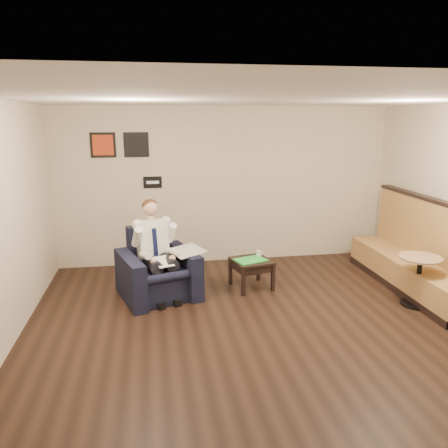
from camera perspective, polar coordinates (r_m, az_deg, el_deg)
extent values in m
plane|color=black|center=(5.53, 5.66, -14.39)|extent=(6.00, 6.00, 0.00)
cube|color=beige|center=(7.90, 0.21, 5.00)|extent=(6.00, 0.02, 2.80)
cube|color=beige|center=(2.47, 25.77, -16.95)|extent=(6.00, 0.02, 2.80)
cube|color=white|center=(4.89, 6.46, 15.97)|extent=(6.00, 6.00, 0.02)
cube|color=black|center=(7.76, -9.31, 5.41)|extent=(0.32, 0.02, 0.20)
cube|color=#BD3B17|center=(7.74, -15.52, 9.91)|extent=(0.42, 0.03, 0.42)
cube|color=black|center=(7.70, -11.39, 10.12)|extent=(0.42, 0.03, 0.42)
cube|color=black|center=(6.52, -8.64, -5.23)|extent=(1.30, 1.30, 1.00)
cube|color=white|center=(6.27, -7.97, -4.89)|extent=(0.33, 0.39, 0.01)
cube|color=silver|center=(6.50, -4.89, -3.49)|extent=(0.60, 0.66, 0.01)
cube|color=black|center=(6.87, 3.59, -6.48)|extent=(0.67, 0.67, 0.46)
cube|color=green|center=(6.77, 3.46, -4.71)|extent=(0.54, 0.47, 0.01)
cylinder|color=white|center=(6.96, 4.55, -3.82)|extent=(0.10, 0.10, 0.10)
cube|color=black|center=(6.96, 3.42, -4.19)|extent=(0.15, 0.08, 0.01)
cube|color=olive|center=(7.30, 23.36, -2.54)|extent=(0.65, 2.73, 1.40)
cylinder|color=#A8815B|center=(6.78, 24.02, -6.83)|extent=(0.62, 0.62, 0.72)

